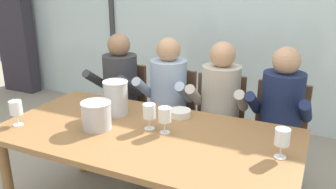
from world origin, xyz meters
TOP-DOWN VIEW (x-y plane):
  - ground at (0.00, 1.00)m, footprint 14.00×14.00m
  - window_glass_panel at (0.00, 2.10)m, footprint 7.16×0.03m
  - window_mullion_left at (-1.61, 2.08)m, footprint 0.06×0.06m
  - hillside_vineyard at (0.00, 6.47)m, footprint 13.16×2.40m
  - curtain_heavy_drape at (-3.23, 1.92)m, footprint 0.56×0.20m
  - dining_table at (0.00, 0.00)m, footprint 1.96×0.99m
  - chair_near_curtain at (-0.76, 0.91)m, footprint 0.47×0.47m
  - chair_left_of_center at (-0.25, 0.92)m, footprint 0.47×0.47m
  - chair_center at (0.23, 0.90)m, footprint 0.49×0.49m
  - chair_right_of_center at (0.73, 0.89)m, footprint 0.46×0.46m
  - person_charcoal_jacket at (-0.73, 0.77)m, footprint 0.48×0.62m
  - person_pale_blue_shirt at (-0.22, 0.77)m, footprint 0.48×0.63m
  - person_beige_jumper at (0.26, 0.77)m, footprint 0.48×0.63m
  - person_navy_polo at (0.74, 0.77)m, footprint 0.48×0.62m
  - ice_bucket_primary at (-0.34, 0.19)m, footprint 0.18×0.18m
  - ice_bucket_secondary at (-0.32, -0.08)m, footprint 0.20×0.20m
  - tasting_bowl at (0.10, 0.34)m, footprint 0.16×0.16m
  - wine_glass_by_left_taster at (-0.84, -0.27)m, footprint 0.08×0.08m
  - wine_glass_near_bucket at (-0.00, 0.06)m, footprint 0.08×0.08m
  - wine_glass_center_pour at (0.12, 0.04)m, footprint 0.08×0.08m
  - wine_glass_by_right_taster at (0.84, 0.03)m, footprint 0.08×0.08m

SIDE VIEW (x-z plane):
  - ground at x=0.00m, z-range 0.00..0.00m
  - chair_near_curtain at x=-0.76m, z-range 0.07..0.96m
  - chair_left_of_center at x=-0.25m, z-range 0.07..0.96m
  - chair_center at x=0.23m, z-range 0.07..0.96m
  - chair_right_of_center at x=0.73m, z-range 0.07..0.96m
  - dining_table at x=0.00m, z-range 0.29..1.02m
  - person_charcoal_jacket at x=-0.73m, z-range 0.09..1.29m
  - person_pale_blue_shirt at x=-0.22m, z-range 0.09..1.29m
  - person_beige_jumper at x=0.26m, z-range 0.09..1.29m
  - person_navy_polo at x=0.74m, z-range 0.09..1.29m
  - tasting_bowl at x=0.10m, z-range 0.73..0.78m
  - ice_bucket_secondary at x=-0.32m, z-range 0.73..0.92m
  - wine_glass_by_left_taster at x=-0.84m, z-range 0.76..0.93m
  - wine_glass_near_bucket at x=0.00m, z-range 0.76..0.93m
  - wine_glass_center_pour at x=0.12m, z-range 0.76..0.93m
  - wine_glass_by_right_taster at x=0.84m, z-range 0.76..0.94m
  - ice_bucket_primary at x=-0.34m, z-range 0.73..0.99m
  - hillside_vineyard at x=0.00m, z-range 0.00..1.90m
  - window_glass_panel at x=0.00m, z-range 0.00..2.60m
  - window_mullion_left at x=-1.61m, z-range 0.00..2.60m
  - curtain_heavy_drape at x=-3.23m, z-range 0.00..2.60m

